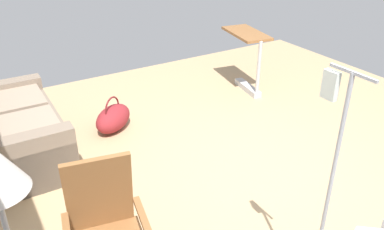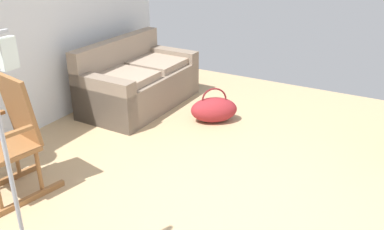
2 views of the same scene
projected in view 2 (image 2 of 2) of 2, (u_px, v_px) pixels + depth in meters
ground_plane at (215, 220)px, 3.31m from camera, size 6.82×6.82×0.00m
couch at (138, 83)px, 5.37m from camera, size 1.61×0.87×0.85m
rocking_chair at (10, 140)px, 3.48m from camera, size 0.84×0.61×1.05m
duffel_bag at (214, 110)px, 4.96m from camera, size 0.59×0.64×0.43m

